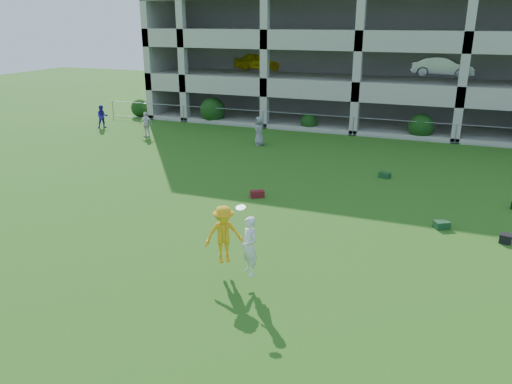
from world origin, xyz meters
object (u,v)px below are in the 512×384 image
at_px(bystander_a, 102,117).
at_px(parking_garage, 380,32).
at_px(bystander_c, 259,131).
at_px(frisbee_contest, 230,237).
at_px(bystander_b, 146,124).
at_px(crate_d, 506,238).

distance_m(bystander_a, parking_garage, 20.97).
relative_size(bystander_c, parking_garage, 0.06).
relative_size(bystander_a, parking_garage, 0.05).
xyz_separation_m(bystander_a, frisbee_contest, (16.30, -15.61, 0.46)).
bearing_deg(frisbee_contest, parking_garage, 90.49).
xyz_separation_m(bystander_b, frisbee_contest, (12.10, -14.39, 0.44)).
height_order(bystander_b, crate_d, bystander_b).
bearing_deg(crate_d, frisbee_contest, -144.50).
distance_m(bystander_b, crate_d, 21.57).
distance_m(bystander_a, crate_d, 25.91).
distance_m(bystander_b, parking_garage, 18.82).
bearing_deg(crate_d, bystander_b, 155.14).
bearing_deg(bystander_b, crate_d, -22.41).
height_order(bystander_a, frisbee_contest, frisbee_contest).
distance_m(frisbee_contest, parking_garage, 28.44).
bearing_deg(frisbee_contest, crate_d, 35.50).
bearing_deg(bystander_a, bystander_c, -48.93).
xyz_separation_m(crate_d, frisbee_contest, (-7.47, -5.32, 1.07)).
bearing_deg(parking_garage, bystander_b, -131.00).
height_order(bystander_a, parking_garage, parking_garage).
distance_m(bystander_c, crate_d, 15.60).
height_order(bystander_b, parking_garage, parking_garage).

